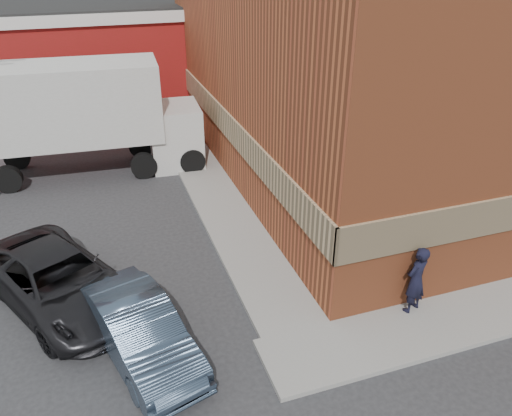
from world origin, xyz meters
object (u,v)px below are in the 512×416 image
object	(u,v)px
box_truck	(94,111)
man	(416,280)
brick_building	(397,46)
sedan	(140,331)
suv_a	(59,280)
warehouse	(26,63)

from	to	relation	value
box_truck	man	bearing A→B (deg)	-55.84
brick_building	sedan	distance (m)	14.82
suv_a	sedan	bearing A→B (deg)	-83.39
man	sedan	size ratio (longest dim) A/B	0.44
man	sedan	bearing A→B (deg)	-26.97
warehouse	sedan	size ratio (longest dim) A/B	3.88
man	sedan	world-z (taller)	man
warehouse	man	bearing A→B (deg)	-64.57
brick_building	warehouse	xyz separation A→B (m)	(-14.50, 11.00, -1.87)
suv_a	box_truck	bearing A→B (deg)	51.57
warehouse	box_truck	world-z (taller)	warehouse
man	box_truck	size ratio (longest dim) A/B	0.20
warehouse	box_truck	bearing A→B (deg)	-71.61
warehouse	suv_a	xyz separation A→B (m)	(1.30, -17.00, -2.08)
sedan	box_truck	size ratio (longest dim) A/B	0.47
brick_building	box_truck	distance (m)	12.10
brick_building	warehouse	distance (m)	18.30
suv_a	warehouse	bearing A→B (deg)	66.32
brick_building	sedan	size ratio (longest dim) A/B	4.34
brick_building	sedan	world-z (taller)	brick_building
warehouse	sedan	bearing A→B (deg)	-81.17
sedan	suv_a	world-z (taller)	suv_a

